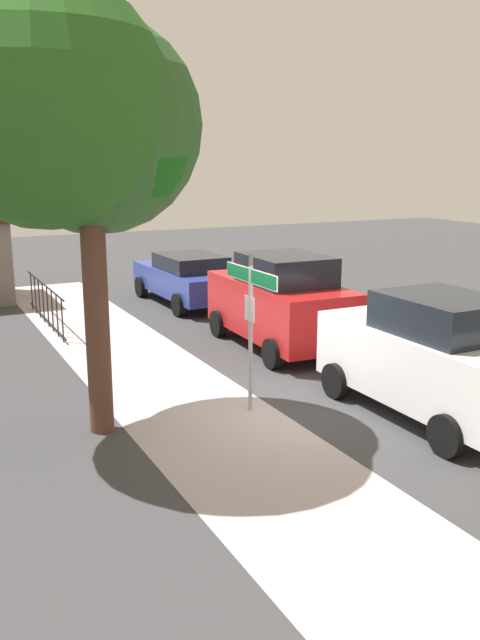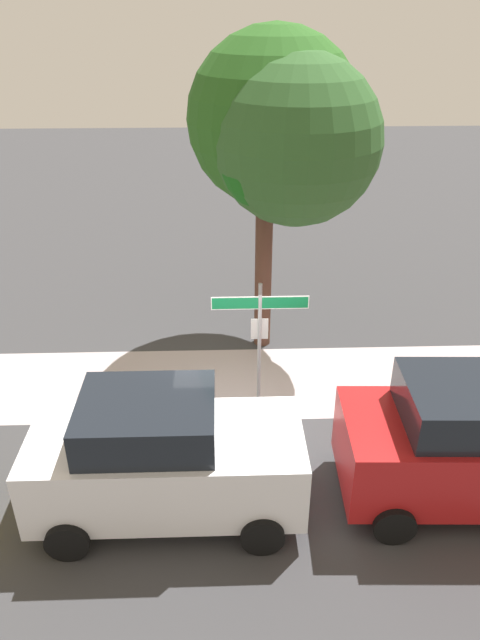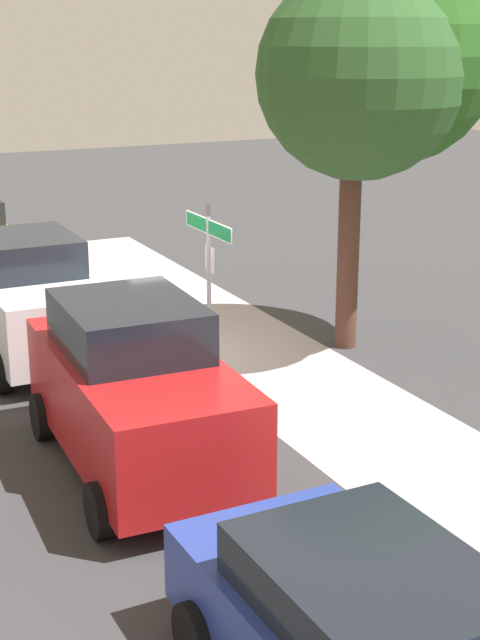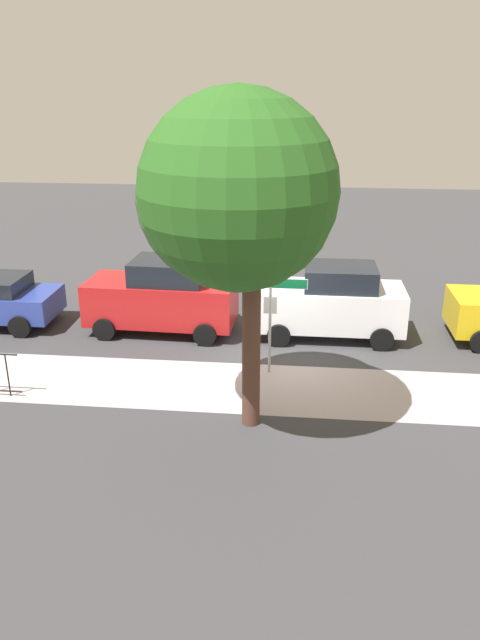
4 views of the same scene
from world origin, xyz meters
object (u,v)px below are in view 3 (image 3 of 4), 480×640
Objects in this scene: street_sign at (209,252)px; car_white at (32,299)px; car_red at (136,389)px; shade_tree at (372,66)px.

street_sign is 0.66× the size of car_white.
car_red is at bearing -37.29° from street_sign.
shade_tree is at bearing 67.65° from car_white.
car_red is (3.22, -2.45, -0.84)m from street_sign.
shade_tree is 6.89m from car_red.
shade_tree is at bearing 78.74° from street_sign.
shade_tree reaches higher than car_red.
street_sign is at bearing -101.26° from shade_tree.
car_white is (-2.12, -5.21, -3.78)m from shade_tree.
shade_tree reaches higher than street_sign.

